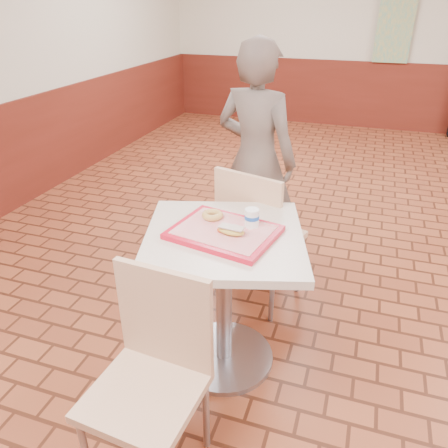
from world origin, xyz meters
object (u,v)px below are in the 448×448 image
(chair_main_front, at_px, (153,368))
(ring_donut, at_px, (212,215))
(chair_main_back, at_px, (256,232))
(customer, at_px, (256,160))
(serving_tray, at_px, (224,232))
(main_table, at_px, (224,279))
(long_john_donut, at_px, (231,231))
(paper_cup, at_px, (252,218))

(chair_main_front, xyz_separation_m, ring_donut, (-0.00, 0.74, 0.35))
(chair_main_front, bearing_deg, chair_main_back, 89.08)
(chair_main_front, height_order, customer, customer)
(customer, height_order, serving_tray, customer)
(serving_tray, relative_size, ring_donut, 4.51)
(chair_main_back, height_order, customer, customer)
(main_table, distance_m, customer, 1.15)
(serving_tray, xyz_separation_m, long_john_donut, (0.05, -0.04, 0.04))
(main_table, xyz_separation_m, serving_tray, (0.00, 0.00, 0.29))
(chair_main_back, distance_m, serving_tray, 0.65)
(chair_main_back, xyz_separation_m, serving_tray, (-0.02, -0.58, 0.30))
(main_table, relative_size, ring_donut, 7.50)
(customer, bearing_deg, long_john_donut, 111.15)
(serving_tray, relative_size, paper_cup, 5.41)
(main_table, distance_m, paper_cup, 0.38)
(serving_tray, distance_m, ring_donut, 0.14)
(main_table, bearing_deg, chair_main_back, 87.64)
(ring_donut, distance_m, long_john_donut, 0.20)
(chair_main_back, bearing_deg, paper_cup, 116.64)
(customer, relative_size, ring_donut, 15.13)
(customer, bearing_deg, ring_donut, 104.25)
(main_table, bearing_deg, ring_donut, 134.76)
(main_table, xyz_separation_m, chair_main_back, (0.02, 0.58, -0.01))
(customer, distance_m, paper_cup, 1.06)
(chair_main_back, bearing_deg, long_john_donut, 107.93)
(main_table, height_order, serving_tray, serving_tray)
(main_table, xyz_separation_m, ring_donut, (-0.10, 0.10, 0.32))
(main_table, bearing_deg, customer, 96.65)
(serving_tray, relative_size, long_john_donut, 3.41)
(serving_tray, bearing_deg, main_table, -90.00)
(ring_donut, bearing_deg, chair_main_back, 76.04)
(chair_main_back, height_order, serving_tray, chair_main_back)
(chair_main_back, relative_size, serving_tray, 1.96)
(main_table, height_order, chair_main_back, chair_main_back)
(ring_donut, bearing_deg, long_john_donut, -43.27)
(serving_tray, bearing_deg, long_john_donut, -38.81)
(chair_main_back, bearing_deg, ring_donut, 91.81)
(chair_main_front, bearing_deg, ring_donut, 94.76)
(main_table, distance_m, chair_main_back, 0.58)
(main_table, distance_m, serving_tray, 0.29)
(chair_main_front, xyz_separation_m, serving_tray, (0.09, 0.64, 0.32))
(customer, relative_size, long_john_donut, 11.44)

